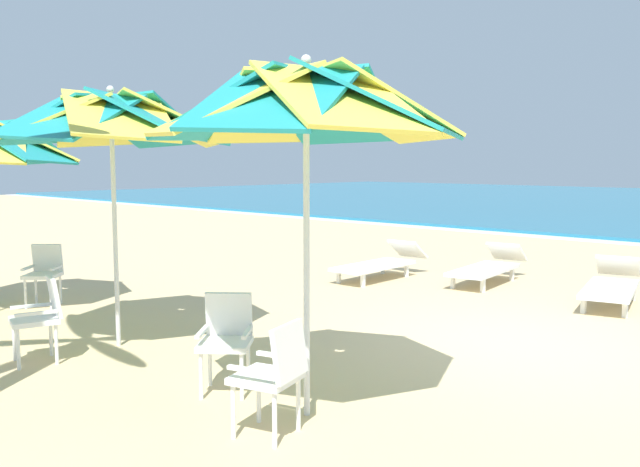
{
  "coord_description": "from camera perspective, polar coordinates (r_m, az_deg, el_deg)",
  "views": [
    {
      "loc": [
        3.42,
        -6.8,
        2.02
      ],
      "look_at": [
        -3.12,
        0.19,
        1.0
      ],
      "focal_mm": 37.16,
      "sensor_mm": 36.0,
      "label": 1
    }
  ],
  "objects": [
    {
      "name": "ground_plane",
      "position": [
        7.88,
        16.06,
        -9.03
      ],
      "size": [
        80.0,
        80.0,
        0.0
      ],
      "primitive_type": "plane",
      "color": "#D3B784"
    },
    {
      "name": "beach_umbrella_0",
      "position": [
        5.17,
        -1.19,
        10.87
      ],
      "size": [
        2.49,
        2.49,
        2.85
      ],
      "color": "silver",
      "rests_on": "ground"
    },
    {
      "name": "plastic_chair_0",
      "position": [
        4.98,
        -3.99,
        -11.75
      ],
      "size": [
        0.57,
        0.55,
        0.87
      ],
      "color": "white",
      "rests_on": "ground"
    },
    {
      "name": "plastic_chair_1",
      "position": [
        5.99,
        -8.07,
        -8.72
      ],
      "size": [
        0.63,
        0.63,
        0.87
      ],
      "color": "white",
      "rests_on": "ground"
    },
    {
      "name": "beach_umbrella_1",
      "position": [
        7.54,
        -17.53,
        9.21
      ],
      "size": [
        2.6,
        2.6,
        2.85
      ],
      "color": "silver",
      "rests_on": "ground"
    },
    {
      "name": "plastic_chair_2",
      "position": [
        7.34,
        -22.88,
        -6.4
      ],
      "size": [
        0.55,
        0.57,
        0.87
      ],
      "color": "white",
      "rests_on": "ground"
    },
    {
      "name": "plastic_chair_3",
      "position": [
        10.2,
        -22.65,
        -2.98
      ],
      "size": [
        0.63,
        0.63,
        0.87
      ],
      "color": "white",
      "rests_on": "ground"
    },
    {
      "name": "sun_lounger_1",
      "position": [
        10.42,
        23.8,
        -4.04
      ],
      "size": [
        1.11,
        2.23,
        0.62
      ],
      "color": "white",
      "rests_on": "ground"
    },
    {
      "name": "sun_lounger_2",
      "position": [
        11.55,
        14.29,
        -2.76
      ],
      "size": [
        0.88,
        2.2,
        0.62
      ],
      "color": "white",
      "rests_on": "ground"
    },
    {
      "name": "sun_lounger_3",
      "position": [
        11.66,
        5.24,
        -2.51
      ],
      "size": [
        0.7,
        2.17,
        0.62
      ],
      "color": "white",
      "rests_on": "ground"
    }
  ]
}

